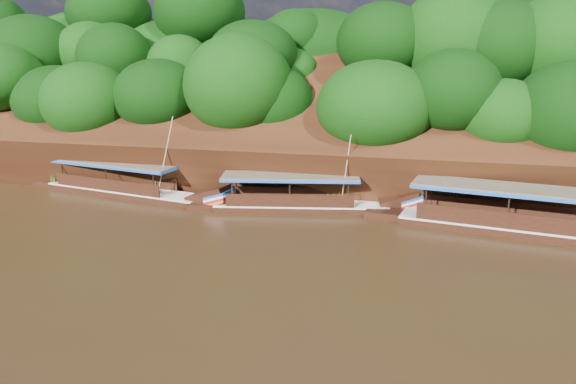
{
  "coord_description": "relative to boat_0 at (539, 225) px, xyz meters",
  "views": [
    {
      "loc": [
        5.63,
        -26.28,
        10.47
      ],
      "look_at": [
        -2.41,
        7.0,
        1.47
      ],
      "focal_mm": 35.0,
      "sensor_mm": 36.0,
      "label": 1
    }
  ],
  "objects": [
    {
      "name": "boat_2",
      "position": [
        -26.54,
        2.38,
        -0.07
      ],
      "size": [
        15.17,
        4.85,
        6.31
      ],
      "rotation": [
        0.0,
        0.0,
        -0.2
      ],
      "color": "black",
      "rests_on": "ground"
    },
    {
      "name": "riverbank",
      "position": [
        -12.38,
        16.36,
        1.29
      ],
      "size": [
        120.0,
        30.06,
        19.4
      ],
      "color": "black",
      "rests_on": "ground"
    },
    {
      "name": "ground",
      "position": [
        -12.37,
        -6.36,
        -0.6
      ],
      "size": [
        160.0,
        160.0,
        0.0
      ],
      "primitive_type": "plane",
      "color": "black",
      "rests_on": "ground"
    },
    {
      "name": "boat_0",
      "position": [
        0.0,
        0.0,
        0.0
      ],
      "size": [
        16.53,
        4.88,
        7.56
      ],
      "rotation": [
        0.0,
        0.0,
        -0.17
      ],
      "color": "black",
      "rests_on": "ground"
    },
    {
      "name": "boat_1",
      "position": [
        -13.51,
        1.98,
        -0.08
      ],
      "size": [
        13.52,
        4.36,
        5.55
      ],
      "rotation": [
        0.0,
        0.0,
        0.19
      ],
      "color": "black",
      "rests_on": "ground"
    },
    {
      "name": "reeds",
      "position": [
        -16.04,
        3.13,
        0.29
      ],
      "size": [
        49.67,
        2.54,
        2.13
      ],
      "color": "#2A731C",
      "rests_on": "ground"
    }
  ]
}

